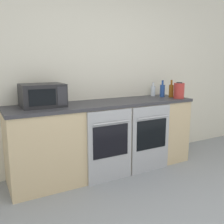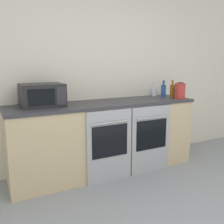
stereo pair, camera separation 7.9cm
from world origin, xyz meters
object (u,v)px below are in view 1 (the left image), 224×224
at_px(microwave, 42,95).
at_px(bottle_amber, 171,90).
at_px(kettle, 179,91).
at_px(oven_right, 151,139).
at_px(bottle_blue, 162,90).
at_px(bottle_clear, 153,91).
at_px(oven_left, 110,146).

distance_m(microwave, bottle_amber, 1.87).
bearing_deg(microwave, kettle, -7.23).
height_order(oven_right, bottle_amber, bottle_amber).
relative_size(oven_right, kettle, 3.85).
bearing_deg(kettle, oven_right, -167.08).
bearing_deg(oven_right, bottle_blue, 38.02).
relative_size(bottle_amber, kettle, 1.11).
distance_m(oven_right, bottle_blue, 0.85).
bearing_deg(microwave, bottle_amber, -2.84).
relative_size(bottle_clear, kettle, 0.91).
height_order(oven_left, bottle_blue, bottle_blue).
relative_size(microwave, bottle_amber, 1.90).
bearing_deg(bottle_clear, oven_right, -128.93).
relative_size(oven_right, bottle_blue, 3.59).
xyz_separation_m(bottle_blue, kettle, (0.10, -0.25, 0.01)).
bearing_deg(bottle_amber, kettle, -84.38).
distance_m(oven_right, bottle_amber, 0.86).
bearing_deg(oven_left, oven_right, 0.00).
bearing_deg(bottle_blue, bottle_clear, 113.03).
bearing_deg(microwave, oven_right, -16.04).
bearing_deg(oven_right, oven_left, 180.00).
distance_m(oven_left, bottle_clear, 1.29).
height_order(bottle_blue, bottle_amber, bottle_amber).
xyz_separation_m(bottle_blue, bottle_clear, (-0.06, 0.15, -0.01)).
height_order(microwave, kettle, microwave).
distance_m(oven_left, bottle_amber, 1.35).
xyz_separation_m(oven_right, bottle_blue, (0.49, 0.38, 0.58)).
relative_size(oven_left, microwave, 1.83).
xyz_separation_m(bottle_blue, bottle_amber, (0.08, -0.10, 0.00)).
relative_size(oven_left, bottle_amber, 3.48).
relative_size(microwave, bottle_blue, 1.96).
height_order(bottle_blue, bottle_clear, bottle_blue).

